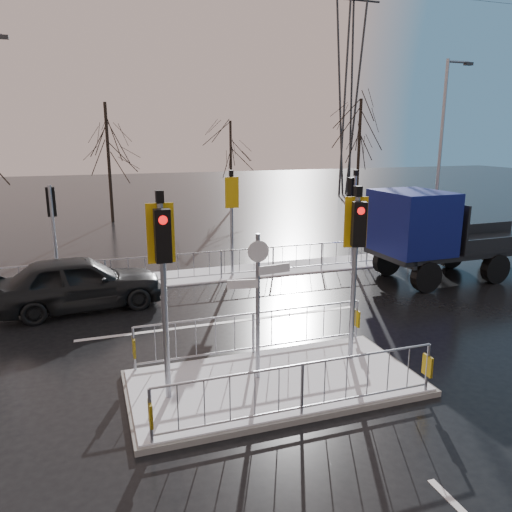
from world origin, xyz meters
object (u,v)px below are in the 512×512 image
object	(u,v)px
car_far_lane	(79,283)
flatbed_truck	(434,233)
traffic_island	(274,368)
street_lamp_right	(442,152)

from	to	relation	value
car_far_lane	flatbed_truck	bearing A→B (deg)	-100.20
flatbed_truck	car_far_lane	bearing A→B (deg)	176.07
car_far_lane	flatbed_truck	size ratio (longest dim) A/B	0.68
traffic_island	car_far_lane	xyz separation A→B (m)	(-3.81, 6.29, 0.43)
traffic_island	flatbed_truck	xyz separation A→B (m)	(8.11, 5.47, 1.33)
flatbed_truck	street_lamp_right	size ratio (longest dim) A/B	0.88
flatbed_truck	street_lamp_right	distance (m)	4.73
car_far_lane	street_lamp_right	distance (m)	14.99
traffic_island	flatbed_truck	distance (m)	9.87
car_far_lane	street_lamp_right	world-z (taller)	street_lamp_right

